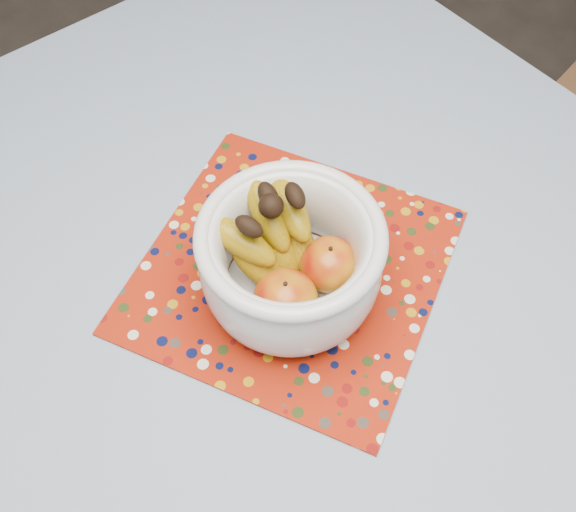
% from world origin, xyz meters
% --- Properties ---
extents(table, '(1.20, 1.20, 0.75)m').
position_xyz_m(table, '(0.00, 0.00, 0.67)').
color(table, brown).
rests_on(table, ground).
extents(tablecloth, '(1.32, 1.32, 0.01)m').
position_xyz_m(tablecloth, '(0.00, 0.00, 0.76)').
color(tablecloth, slate).
rests_on(tablecloth, table).
extents(placemat, '(0.49, 0.49, 0.00)m').
position_xyz_m(placemat, '(0.11, 0.05, 0.76)').
color(placemat, maroon).
rests_on(placemat, tablecloth).
extents(fruit_bowl, '(0.22, 0.22, 0.16)m').
position_xyz_m(fruit_bowl, '(0.09, 0.03, 0.84)').
color(fruit_bowl, silver).
rests_on(fruit_bowl, placemat).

